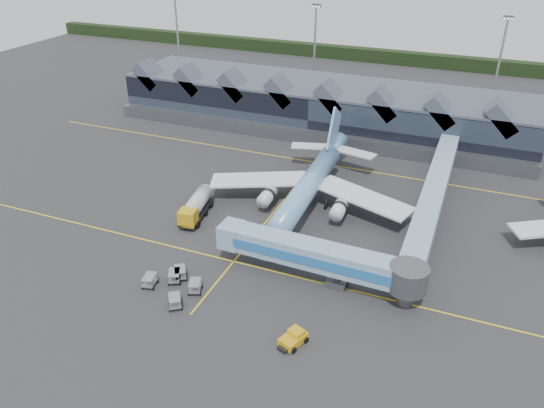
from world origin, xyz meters
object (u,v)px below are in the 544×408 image
at_px(main_airliner, 309,185).
at_px(jet_bridge, 329,260).
at_px(fuel_truck, 197,205).
at_px(pushback_tug, 293,338).

relative_size(main_airliner, jet_bridge, 1.42).
xyz_separation_m(fuel_truck, pushback_tug, (24.18, -21.11, -1.25)).
bearing_deg(main_airliner, fuel_truck, -148.31).
xyz_separation_m(jet_bridge, pushback_tug, (-0.35, -12.02, -3.06)).
distance_m(main_airliner, pushback_tug, 32.56).
bearing_deg(fuel_truck, pushback_tug, -51.10).
bearing_deg(main_airliner, jet_bridge, -66.07).
bearing_deg(fuel_truck, jet_bridge, -30.30).
xyz_separation_m(main_airliner, fuel_truck, (-15.39, -10.09, -1.78)).
distance_m(main_airliner, jet_bridge, 21.25).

